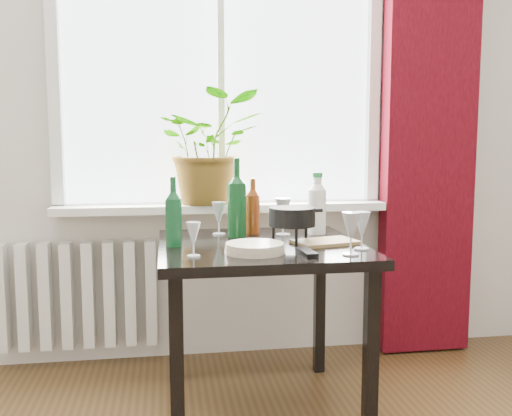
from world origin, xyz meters
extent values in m
cube|color=white|center=(0.00, 2.22, 1.60)|extent=(1.72, 0.08, 1.62)
cube|color=white|center=(0.00, 2.15, 0.82)|extent=(1.72, 0.20, 0.04)
cube|color=#3A050D|center=(1.12, 2.12, 1.30)|extent=(0.50, 0.12, 2.56)
cube|color=silver|center=(-0.75, 2.18, 0.38)|extent=(0.80, 0.10, 0.55)
cube|color=black|center=(0.10, 1.55, 0.72)|extent=(0.85, 0.85, 0.04)
cube|color=black|center=(-0.27, 1.19, 0.35)|extent=(0.05, 0.05, 0.70)
cube|color=black|center=(-0.27, 1.92, 0.35)|extent=(0.05, 0.05, 0.70)
cube|color=black|center=(0.46, 1.19, 0.35)|extent=(0.05, 0.05, 0.70)
cube|color=black|center=(0.46, 1.92, 0.35)|extent=(0.05, 0.05, 0.70)
imported|color=#366D1D|center=(-0.06, 2.15, 1.14)|extent=(0.56, 0.50, 0.58)
cylinder|color=beige|center=(0.04, 1.35, 0.76)|extent=(0.31, 0.31, 0.04)
cube|color=black|center=(0.24, 1.29, 0.75)|extent=(0.05, 0.15, 0.02)
cube|color=olive|center=(0.37, 1.50, 0.75)|extent=(0.29, 0.23, 0.01)
camera|label=1|loc=(-0.29, -0.80, 1.17)|focal=40.00mm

